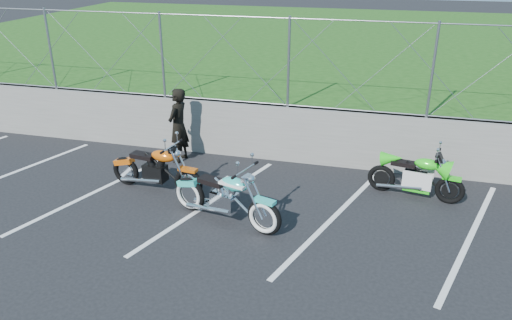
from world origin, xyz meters
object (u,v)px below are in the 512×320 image
(naked_orange, at_px, (157,171))
(sportbike_green, at_px, (417,178))
(person_standing, at_px, (178,126))
(cruiser_turquoise, at_px, (227,199))

(naked_orange, bearing_deg, sportbike_green, 19.56)
(sportbike_green, bearing_deg, person_standing, -175.31)
(cruiser_turquoise, bearing_deg, naked_orange, 171.64)
(cruiser_turquoise, height_order, naked_orange, cruiser_turquoise)
(cruiser_turquoise, height_order, sportbike_green, cruiser_turquoise)
(cruiser_turquoise, distance_m, sportbike_green, 3.85)
(cruiser_turquoise, relative_size, naked_orange, 1.06)
(sportbike_green, bearing_deg, naked_orange, -157.81)
(cruiser_turquoise, relative_size, sportbike_green, 1.20)
(naked_orange, relative_size, sportbike_green, 1.13)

